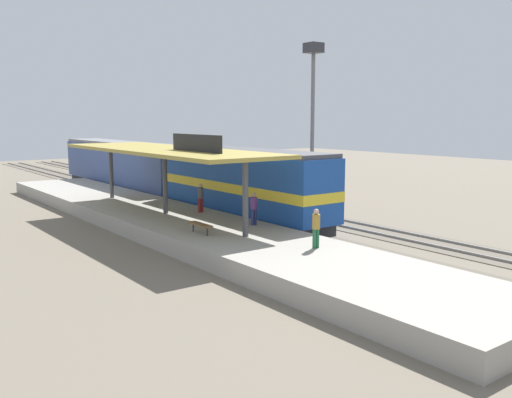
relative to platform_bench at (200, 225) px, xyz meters
The scene contains 13 objects.
ground_plane 10.20m from the platform_bench, 37.71° to the left, with size 120.00×120.00×0.00m, color #706656.
track_near 8.72m from the platform_bench, 45.88° to the left, with size 3.20×110.00×0.16m.
track_far 12.34m from the platform_bench, 30.27° to the left, with size 3.20×110.00×0.16m.
platform 6.41m from the platform_bench, 77.25° to the left, with size 6.00×44.00×0.90m, color #9E998E.
station_canopy 7.02m from the platform_bench, 77.06° to the left, with size 5.20×18.00×4.70m.
platform_bench is the anchor object (origin of this frame).
locomotive 7.79m from the platform_bench, 38.92° to the left, with size 2.93×14.43×4.44m.
passenger_carriage_single 23.64m from the platform_bench, 75.28° to the left, with size 2.90×20.00×4.24m.
freight_car 17.95m from the platform_bench, 53.77° to the left, with size 2.80×12.00×3.54m.
light_mast 17.04m from the platform_bench, 27.19° to the left, with size 1.10×1.10×11.70m.
person_waiting 6.17m from the platform_bench, 58.43° to the left, with size 0.34×0.34×1.71m.
person_walking 3.45m from the platform_bench, ahead, with size 0.34×0.34×1.71m.
person_boarding 6.07m from the platform_bench, 66.08° to the right, with size 0.34×0.34×1.71m.
Camera 1 is at (-19.54, -28.72, 6.45)m, focal length 38.74 mm.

